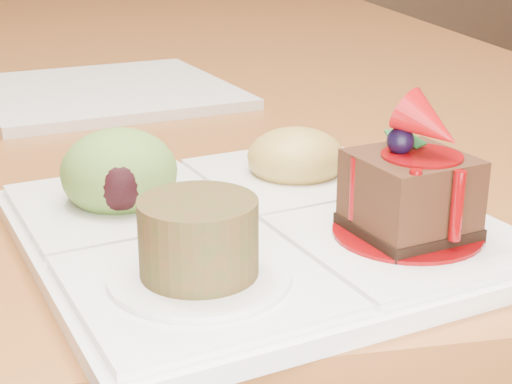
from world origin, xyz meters
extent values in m
cube|color=brown|center=(0.00, 0.00, 0.73)|extent=(1.00, 1.80, 0.04)
cylinder|color=brown|center=(0.44, 0.84, 0.35)|extent=(0.06, 0.06, 0.71)
cylinder|color=black|center=(0.46, 0.14, 0.23)|extent=(0.04, 0.04, 0.46)
cube|color=silver|center=(-0.04, -0.75, 0.76)|extent=(0.36, 0.36, 0.01)
cube|color=silver|center=(0.05, -0.80, 0.77)|extent=(0.17, 0.17, 0.01)
cube|color=silver|center=(-0.08, -0.84, 0.77)|extent=(0.17, 0.17, 0.01)
cube|color=silver|center=(-0.12, -0.70, 0.77)|extent=(0.17, 0.17, 0.01)
cube|color=silver|center=(0.01, -0.66, 0.77)|extent=(0.17, 0.17, 0.01)
cylinder|color=#690306|center=(0.05, -0.80, 0.77)|extent=(0.09, 0.09, 0.00)
cube|color=black|center=(0.05, -0.80, 0.77)|extent=(0.08, 0.08, 0.01)
cube|color=#331D0E|center=(0.05, -0.80, 0.80)|extent=(0.08, 0.08, 0.04)
cylinder|color=#690306|center=(0.05, -0.80, 0.82)|extent=(0.05, 0.05, 0.00)
sphere|color=black|center=(0.04, -0.79, 0.83)|extent=(0.02, 0.02, 0.02)
cone|color=#9D0A0C|center=(0.06, -0.81, 0.84)|extent=(0.05, 0.05, 0.04)
cube|color=#124B1C|center=(0.06, -0.78, 0.83)|extent=(0.02, 0.02, 0.01)
cube|color=#124B1C|center=(0.05, -0.78, 0.83)|extent=(0.01, 0.02, 0.01)
cylinder|color=#690306|center=(0.04, -0.83, 0.80)|extent=(0.01, 0.01, 0.05)
cylinder|color=#690306|center=(0.07, -0.83, 0.80)|extent=(0.01, 0.01, 0.04)
cylinder|color=#690306|center=(0.02, -0.79, 0.80)|extent=(0.01, 0.01, 0.04)
cylinder|color=silver|center=(-0.08, -0.84, 0.77)|extent=(0.10, 0.10, 0.00)
cylinder|color=#4E2916|center=(-0.08, -0.84, 0.79)|extent=(0.07, 0.07, 0.04)
cylinder|color=#491E0F|center=(-0.08, -0.84, 0.81)|extent=(0.05, 0.05, 0.00)
ellipsoid|color=#527D33|center=(-0.12, -0.70, 0.79)|extent=(0.08, 0.08, 0.06)
ellipsoid|color=black|center=(-0.12, -0.73, 0.79)|extent=(0.04, 0.03, 0.04)
ellipsoid|color=#AE8F3E|center=(0.01, -0.66, 0.78)|extent=(0.08, 0.08, 0.05)
cube|color=#C34A0E|center=(0.02, -0.66, 0.79)|extent=(0.02, 0.02, 0.01)
cube|color=#406F18|center=(0.02, -0.65, 0.78)|extent=(0.02, 0.02, 0.02)
cube|color=#C34A0E|center=(0.01, -0.65, 0.78)|extent=(0.02, 0.02, 0.02)
cube|color=#406F18|center=(0.00, -0.65, 0.78)|extent=(0.02, 0.02, 0.02)
cube|color=#C34A0E|center=(0.00, -0.67, 0.78)|extent=(0.02, 0.02, 0.02)
cube|color=#406F18|center=(0.00, -0.68, 0.78)|extent=(0.02, 0.02, 0.02)
cube|color=#C34A0E|center=(0.02, -0.68, 0.79)|extent=(0.02, 0.02, 0.02)
cube|color=#406F18|center=(0.03, -0.67, 0.79)|extent=(0.02, 0.02, 0.02)
cube|color=silver|center=(-0.13, -0.29, 0.76)|extent=(0.34, 0.34, 0.01)
camera|label=1|loc=(-0.13, -1.23, 0.96)|focal=55.00mm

